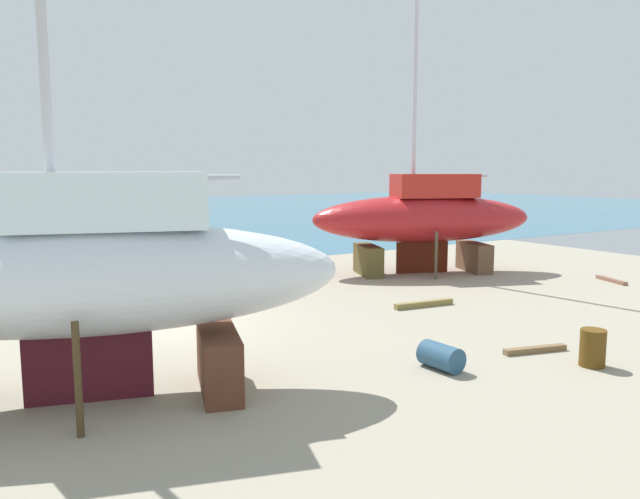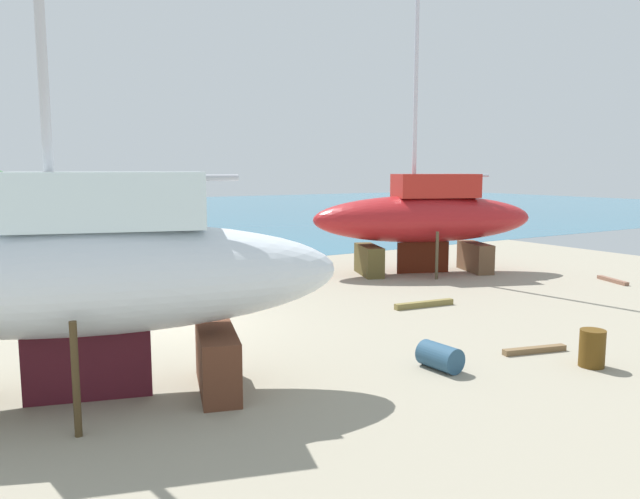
{
  "view_description": "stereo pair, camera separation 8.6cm",
  "coord_description": "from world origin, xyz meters",
  "px_view_note": "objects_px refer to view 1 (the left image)",
  "views": [
    {
      "loc": [
        -5.39,
        -16.07,
        4.27
      ],
      "look_at": [
        4.05,
        -0.97,
        1.92
      ],
      "focal_mm": 33.92,
      "sensor_mm": 36.0,
      "label": 1
    },
    {
      "loc": [
        -5.32,
        -16.11,
        4.27
      ],
      "look_at": [
        4.05,
        -0.97,
        1.92
      ],
      "focal_mm": 33.92,
      "sensor_mm": 36.0,
      "label": 2
    }
  ],
  "objects_px": {
    "sailboat_large_starboard": "(87,275)",
    "sailboat_far_slipway": "(424,217)",
    "barrel_rust_mid": "(217,279)",
    "barrel_tipped_right": "(441,357)",
    "barrel_blue_faded": "(593,348)"
  },
  "relations": [
    {
      "from": "sailboat_large_starboard",
      "to": "sailboat_far_slipway",
      "type": "xyz_separation_m",
      "value": [
        14.71,
        7.48,
        -0.06
      ]
    },
    {
      "from": "barrel_rust_mid",
      "to": "barrel_tipped_right",
      "type": "distance_m",
      "value": 10.69
    },
    {
      "from": "barrel_tipped_right",
      "to": "barrel_blue_faded",
      "type": "relative_size",
      "value": 1.15
    },
    {
      "from": "sailboat_large_starboard",
      "to": "sailboat_far_slipway",
      "type": "relative_size",
      "value": 1.13
    },
    {
      "from": "barrel_tipped_right",
      "to": "barrel_rust_mid",
      "type": "bearing_deg",
      "value": 94.1
    },
    {
      "from": "barrel_blue_faded",
      "to": "sailboat_far_slipway",
      "type": "bearing_deg",
      "value": 65.83
    },
    {
      "from": "barrel_tipped_right",
      "to": "barrel_blue_faded",
      "type": "distance_m",
      "value": 3.37
    },
    {
      "from": "sailboat_large_starboard",
      "to": "barrel_rust_mid",
      "type": "height_order",
      "value": "sailboat_large_starboard"
    },
    {
      "from": "sailboat_far_slipway",
      "to": "barrel_rust_mid",
      "type": "height_order",
      "value": "sailboat_far_slipway"
    },
    {
      "from": "sailboat_far_slipway",
      "to": "barrel_rust_mid",
      "type": "relative_size",
      "value": 19.74
    },
    {
      "from": "sailboat_far_slipway",
      "to": "barrel_blue_faded",
      "type": "xyz_separation_m",
      "value": [
        -5.0,
        -11.14,
        -1.91
      ]
    },
    {
      "from": "sailboat_large_starboard",
      "to": "barrel_blue_faded",
      "type": "xyz_separation_m",
      "value": [
        9.71,
        -3.67,
        -1.97
      ]
    },
    {
      "from": "sailboat_far_slipway",
      "to": "barrel_tipped_right",
      "type": "relative_size",
      "value": 16.4
    },
    {
      "from": "sailboat_far_slipway",
      "to": "barrel_blue_faded",
      "type": "height_order",
      "value": "sailboat_far_slipway"
    },
    {
      "from": "sailboat_large_starboard",
      "to": "barrel_blue_faded",
      "type": "distance_m",
      "value": 10.57
    }
  ]
}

